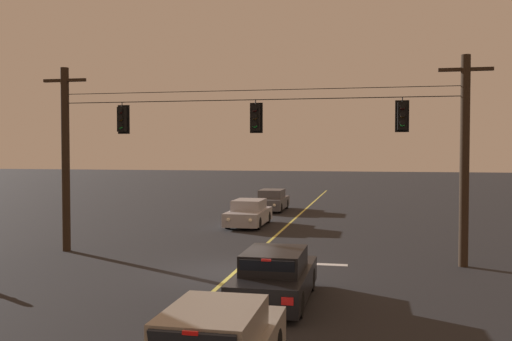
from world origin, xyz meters
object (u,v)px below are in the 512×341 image
traffic_light_leftmost (122,119)px  traffic_light_centre (402,116)px  car_oncoming_trailing (272,201)px  car_oncoming_lead (249,214)px  car_waiting_near_lane (275,277)px  traffic_light_left_inner (255,118)px

traffic_light_leftmost → traffic_light_centre: bearing=0.0°
traffic_light_centre → car_oncoming_trailing: 18.78m
car_oncoming_lead → traffic_light_centre: bearing=-49.8°
car_oncoming_lead → car_waiting_near_lane: bearing=-75.0°
traffic_light_centre → traffic_light_leftmost: bearing=180.0°
traffic_light_leftmost → traffic_light_left_inner: size_ratio=1.00×
car_waiting_near_lane → car_oncoming_lead: bearing=105.0°
traffic_light_leftmost → traffic_light_left_inner: bearing=0.0°
traffic_light_leftmost → traffic_light_centre: same height
traffic_light_left_inner → car_oncoming_trailing: (-2.32, 16.57, -4.57)m
car_oncoming_trailing → traffic_light_leftmost: bearing=-100.1°
traffic_light_leftmost → car_waiting_near_lane: (6.99, -5.72, -4.57)m
traffic_light_leftmost → car_oncoming_lead: 10.36m
car_oncoming_lead → car_oncoming_trailing: 7.80m
car_waiting_near_lane → car_oncoming_trailing: bearing=100.3°
traffic_light_left_inner → car_waiting_near_lane: size_ratio=0.28×
traffic_light_left_inner → car_waiting_near_lane: bearing=-73.3°
traffic_light_leftmost → traffic_light_centre: 10.51m
traffic_light_centre → car_oncoming_lead: traffic_light_centre is taller
traffic_light_left_inner → car_oncoming_trailing: 17.34m
traffic_light_left_inner → car_waiting_near_lane: (1.71, -5.72, -4.57)m
traffic_light_centre → car_oncoming_trailing: traffic_light_centre is taller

